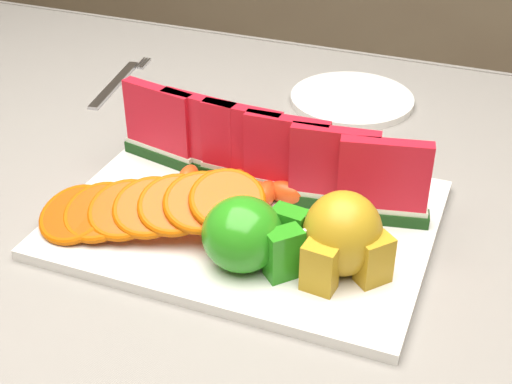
# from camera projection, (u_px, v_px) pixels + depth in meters

# --- Properties ---
(table) EXTENTS (1.40, 0.90, 0.75)m
(table) POSITION_uv_depth(u_px,v_px,m) (183.00, 267.00, 0.89)
(table) COLOR #4E2F1B
(table) RESTS_ON ground
(tablecloth) EXTENTS (1.53, 1.03, 0.20)m
(tablecloth) POSITION_uv_depth(u_px,v_px,m) (180.00, 226.00, 0.85)
(tablecloth) COLOR slate
(tablecloth) RESTS_ON table
(platter) EXTENTS (0.40, 0.30, 0.01)m
(platter) POSITION_uv_depth(u_px,v_px,m) (247.00, 218.00, 0.79)
(platter) COLOR silver
(platter) RESTS_ON tablecloth
(apple_cluster) EXTENTS (0.12, 0.11, 0.07)m
(apple_cluster) POSITION_uv_depth(u_px,v_px,m) (250.00, 236.00, 0.70)
(apple_cluster) COLOR #2E7910
(apple_cluster) RESTS_ON platter
(pear_cluster) EXTENTS (0.10, 0.10, 0.09)m
(pear_cluster) POSITION_uv_depth(u_px,v_px,m) (343.00, 237.00, 0.68)
(pear_cluster) COLOR #925A0E
(pear_cluster) RESTS_ON platter
(side_plate) EXTENTS (0.21, 0.21, 0.01)m
(side_plate) POSITION_uv_depth(u_px,v_px,m) (352.00, 99.00, 1.04)
(side_plate) COLOR silver
(side_plate) RESTS_ON tablecloth
(fork) EXTENTS (0.04, 0.20, 0.00)m
(fork) POSITION_uv_depth(u_px,v_px,m) (118.00, 82.00, 1.10)
(fork) COLOR silver
(fork) RESTS_ON tablecloth
(watermelon_row) EXTENTS (0.39, 0.07, 0.10)m
(watermelon_row) POSITION_uv_depth(u_px,v_px,m) (264.00, 153.00, 0.80)
(watermelon_row) COLOR #0C3615
(watermelon_row) RESTS_ON platter
(orange_fan_front) EXTENTS (0.26, 0.15, 0.06)m
(orange_fan_front) POSITION_uv_depth(u_px,v_px,m) (150.00, 207.00, 0.74)
(orange_fan_front) COLOR #ED5C00
(orange_fan_front) RESTS_ON platter
(orange_fan_back) EXTENTS (0.29, 0.11, 0.04)m
(orange_fan_back) POSITION_uv_depth(u_px,v_px,m) (282.00, 145.00, 0.87)
(orange_fan_back) COLOR #ED5C00
(orange_fan_back) RESTS_ON platter
(tangerine_segments) EXTENTS (0.15, 0.06, 0.03)m
(tangerine_segments) POSITION_uv_depth(u_px,v_px,m) (240.00, 187.00, 0.81)
(tangerine_segments) COLOR #E35A0B
(tangerine_segments) RESTS_ON platter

